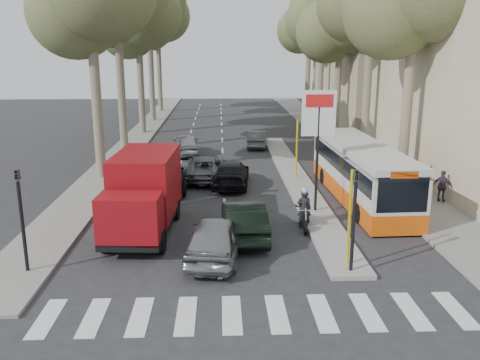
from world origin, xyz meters
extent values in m
plane|color=#28282B|center=(0.00, 0.00, 0.00)|extent=(120.00, 120.00, 0.00)
cube|color=gray|center=(8.60, 25.00, 0.06)|extent=(3.20, 70.00, 0.12)
cube|color=gray|center=(-8.00, 28.00, 0.06)|extent=(2.40, 64.00, 0.12)
cube|color=gray|center=(3.25, 11.00, 0.08)|extent=(1.50, 26.00, 0.16)
cube|color=#B7A88E|center=(15.50, 34.00, 8.00)|extent=(11.00, 20.00, 16.00)
cylinder|color=yellow|center=(3.25, -1.00, 1.75)|extent=(0.10, 0.10, 3.50)
cylinder|color=yellow|center=(3.25, 5.00, 1.75)|extent=(0.10, 0.10, 3.50)
cylinder|color=yellow|center=(3.25, 11.00, 1.75)|extent=(0.10, 0.10, 3.50)
cylinder|color=black|center=(3.25, 5.00, 2.60)|extent=(0.12, 0.12, 5.20)
cube|color=white|center=(3.25, 5.00, 4.60)|extent=(1.50, 0.10, 2.00)
cube|color=red|center=(3.25, 4.94, 5.15)|extent=(1.20, 0.02, 0.55)
cylinder|color=black|center=(3.25, -1.50, 1.60)|extent=(0.12, 0.12, 3.20)
imported|color=black|center=(3.25, -1.50, 3.10)|extent=(0.16, 0.41, 1.00)
cylinder|color=black|center=(-7.60, -1.00, 1.60)|extent=(0.12, 0.12, 3.20)
imported|color=black|center=(-7.60, -1.00, 3.10)|extent=(0.16, 0.41, 1.00)
cylinder|color=#6B604C|center=(-8.00, 12.00, 4.20)|extent=(0.56, 0.56, 8.40)
sphere|color=#4F5530|center=(-9.00, 12.60, 9.30)|extent=(5.20, 5.20, 5.20)
cylinder|color=#6B604C|center=(-8.10, 20.00, 4.48)|extent=(0.56, 0.56, 8.96)
sphere|color=#4F5530|center=(-9.10, 20.60, 9.92)|extent=(5.20, 5.20, 5.20)
cylinder|color=#6B604C|center=(-7.90, 28.00, 4.06)|extent=(0.56, 0.56, 8.12)
sphere|color=#4F5530|center=(-8.90, 28.60, 8.99)|extent=(5.20, 5.20, 5.20)
sphere|color=#4F5530|center=(-7.00, 27.20, 10.15)|extent=(5.80, 5.80, 5.80)
sphere|color=#4F5530|center=(-7.70, 29.10, 11.31)|extent=(4.80, 4.80, 4.80)
cylinder|color=#6B604C|center=(-8.00, 36.00, 4.76)|extent=(0.56, 0.56, 9.52)
sphere|color=#4F5530|center=(-9.00, 36.60, 10.54)|extent=(5.20, 5.20, 5.20)
sphere|color=#4F5530|center=(-7.10, 35.20, 11.90)|extent=(5.80, 5.80, 5.80)
cylinder|color=#6B604C|center=(-8.10, 44.00, 4.34)|extent=(0.56, 0.56, 8.68)
sphere|color=#4F5530|center=(-9.10, 44.60, 9.61)|extent=(5.20, 5.20, 5.20)
sphere|color=#4F5530|center=(-7.20, 43.20, 10.85)|extent=(5.80, 5.80, 5.80)
sphere|color=#4F5530|center=(-7.90, 45.10, 12.09)|extent=(4.80, 4.80, 4.80)
cylinder|color=#6B604C|center=(9.00, 10.00, 4.20)|extent=(0.56, 0.56, 8.40)
sphere|color=#4F5530|center=(8.00, 10.60, 9.30)|extent=(5.20, 5.20, 5.20)
cylinder|color=#6B604C|center=(9.10, 18.00, 4.62)|extent=(0.56, 0.56, 9.24)
sphere|color=#4F5530|center=(8.10, 18.60, 10.23)|extent=(5.20, 5.20, 5.20)
cylinder|color=#6B604C|center=(8.90, 26.00, 3.92)|extent=(0.56, 0.56, 7.84)
sphere|color=#4F5530|center=(7.90, 26.60, 8.68)|extent=(5.20, 5.20, 5.20)
sphere|color=#4F5530|center=(9.80, 25.20, 9.80)|extent=(5.80, 5.80, 5.80)
sphere|color=#4F5530|center=(9.10, 27.10, 10.92)|extent=(4.80, 4.80, 4.80)
cylinder|color=#6B604C|center=(9.00, 34.00, 4.48)|extent=(0.56, 0.56, 8.96)
sphere|color=#4F5530|center=(8.00, 34.60, 9.92)|extent=(5.20, 5.20, 5.20)
sphere|color=#4F5530|center=(9.90, 33.20, 11.20)|extent=(5.80, 5.80, 5.80)
cylinder|color=#6B604C|center=(9.10, 42.00, 4.20)|extent=(0.56, 0.56, 8.40)
sphere|color=#4F5530|center=(8.10, 42.60, 9.30)|extent=(5.20, 5.20, 5.20)
sphere|color=#4F5530|center=(10.00, 41.20, 10.50)|extent=(5.80, 5.80, 5.80)
sphere|color=#4F5530|center=(9.30, 43.10, 11.70)|extent=(4.80, 4.80, 4.80)
imported|color=#93969A|center=(-1.27, 0.09, 0.78)|extent=(2.44, 4.76, 1.55)
imported|color=black|center=(-0.16, 2.12, 0.75)|extent=(1.80, 4.60, 1.49)
imported|color=#43454A|center=(-1.94, 11.40, 0.69)|extent=(2.46, 5.01, 1.37)
imported|color=black|center=(-0.50, 10.03, 0.68)|extent=(2.29, 4.85, 1.37)
imported|color=#9B9EA2|center=(-3.50, 18.61, 0.75)|extent=(2.12, 4.55, 1.51)
imported|color=#484C50|center=(1.80, 21.11, 0.64)|extent=(1.85, 4.02, 1.28)
imported|color=black|center=(-4.00, 9.32, 0.73)|extent=(2.63, 5.26, 1.47)
cube|color=black|center=(-4.20, 2.67, 0.55)|extent=(2.57, 6.17, 0.25)
cylinder|color=black|center=(-5.33, 0.72, 0.45)|extent=(0.36, 0.92, 0.91)
cylinder|color=black|center=(-3.31, 0.60, 0.45)|extent=(0.36, 0.92, 0.91)
cylinder|color=black|center=(-5.10, 4.54, 0.45)|extent=(0.36, 0.92, 0.91)
cylinder|color=black|center=(-3.09, 4.42, 0.45)|extent=(0.36, 0.92, 0.91)
cube|color=maroon|center=(-4.34, 0.35, 1.46)|extent=(2.30, 1.54, 1.71)
cube|color=black|center=(-4.38, -0.30, 1.66)|extent=(2.02, 0.20, 0.91)
cube|color=maroon|center=(-4.15, 3.47, 1.97)|extent=(2.56, 4.36, 2.52)
cube|color=#E3530C|center=(5.86, 7.09, 0.51)|extent=(2.68, 10.80, 0.84)
cube|color=beige|center=(5.86, 7.09, 1.63)|extent=(2.68, 10.80, 1.40)
cube|color=black|center=(5.86, 7.09, 1.91)|extent=(2.69, 10.37, 0.79)
cube|color=beige|center=(5.86, 7.09, 2.66)|extent=(2.68, 10.80, 0.28)
cube|color=black|center=(6.04, 1.75, 1.77)|extent=(2.05, 0.13, 1.40)
cube|color=#E3530C|center=(6.04, 1.75, 2.59)|extent=(1.12, 0.10, 0.30)
cylinder|color=black|center=(4.93, 3.62, 0.42)|extent=(0.29, 0.90, 0.90)
cylinder|color=black|center=(7.02, 3.69, 0.42)|extent=(0.29, 0.90, 0.90)
cylinder|color=black|center=(4.71, 10.27, 0.42)|extent=(0.29, 0.90, 0.90)
cylinder|color=black|center=(6.81, 10.34, 0.42)|extent=(0.29, 0.90, 0.90)
cylinder|color=black|center=(2.35, 2.27, 0.31)|extent=(0.14, 0.63, 0.62)
cylinder|color=black|center=(2.45, 3.73, 0.31)|extent=(0.14, 0.63, 0.62)
cylinder|color=silver|center=(2.36, 2.34, 0.68)|extent=(0.08, 0.39, 0.78)
cube|color=black|center=(2.40, 3.05, 0.44)|extent=(0.26, 0.74, 0.29)
cube|color=black|center=(2.39, 2.85, 0.70)|extent=(0.32, 0.46, 0.21)
cube|color=black|center=(2.42, 3.34, 0.64)|extent=(0.31, 0.65, 0.12)
cylinder|color=silver|center=(2.36, 2.40, 0.99)|extent=(0.60, 0.08, 0.04)
imported|color=black|center=(2.40, 3.05, 0.86)|extent=(0.62, 0.43, 1.63)
imported|color=black|center=(2.43, 3.44, 0.81)|extent=(0.77, 0.46, 1.53)
sphere|color=#B2B2B7|center=(2.40, 3.00, 1.63)|extent=(0.27, 0.27, 0.27)
sphere|color=#B2B2B7|center=(2.43, 3.41, 1.57)|extent=(0.27, 0.27, 0.27)
imported|color=#3D3048|center=(9.63, 6.17, 0.89)|extent=(0.97, 0.94, 1.55)
imported|color=#62584A|center=(7.20, 10.15, 0.90)|extent=(1.10, 0.86, 1.56)
camera|label=1|loc=(-1.09, -17.03, 7.36)|focal=38.00mm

